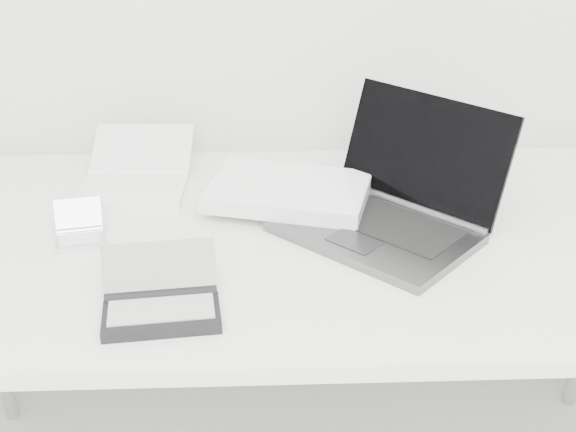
{
  "coord_description": "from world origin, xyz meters",
  "views": [
    {
      "loc": [
        -0.08,
        0.23,
        1.46
      ],
      "look_at": [
        -0.03,
        1.51,
        0.79
      ],
      "focal_mm": 50.0,
      "sensor_mm": 36.0,
      "label": 1
    }
  ],
  "objects_px": {
    "desk": "(303,255)",
    "palmtop_charcoal": "(161,303)",
    "laptop_large": "(341,200)",
    "netbook_open_white": "(135,178)"
  },
  "relations": [
    {
      "from": "laptop_large",
      "to": "netbook_open_white",
      "type": "bearing_deg",
      "value": -157.75
    },
    {
      "from": "desk",
      "to": "palmtop_charcoal",
      "type": "bearing_deg",
      "value": -133.29
    },
    {
      "from": "laptop_large",
      "to": "netbook_open_white",
      "type": "xyz_separation_m",
      "value": [
        -0.42,
        0.16,
        -0.02
      ]
    },
    {
      "from": "netbook_open_white",
      "to": "desk",
      "type": "bearing_deg",
      "value": -29.64
    },
    {
      "from": "netbook_open_white",
      "to": "palmtop_charcoal",
      "type": "xyz_separation_m",
      "value": [
        0.1,
        -0.48,
        0.0
      ]
    },
    {
      "from": "palmtop_charcoal",
      "to": "desk",
      "type": "bearing_deg",
      "value": 40.51
    },
    {
      "from": "desk",
      "to": "laptop_large",
      "type": "xyz_separation_m",
      "value": [
        0.08,
        0.06,
        0.08
      ]
    },
    {
      "from": "laptop_large",
      "to": "netbook_open_white",
      "type": "height_order",
      "value": "laptop_large"
    },
    {
      "from": "desk",
      "to": "netbook_open_white",
      "type": "height_order",
      "value": "netbook_open_white"
    },
    {
      "from": "desk",
      "to": "palmtop_charcoal",
      "type": "xyz_separation_m",
      "value": [
        -0.24,
        -0.25,
        0.07
      ]
    }
  ]
}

